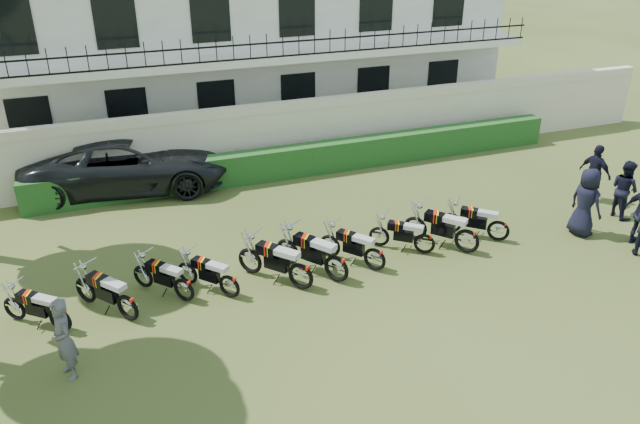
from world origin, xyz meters
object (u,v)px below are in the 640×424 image
object	(u,v)px
inspector	(64,339)
officer_5	(595,173)
motorcycle_4	(301,270)
suv	(127,163)
motorcycle_7	(425,239)
motorcycle_5	(337,263)
motorcycle_9	(499,226)
officer_4	(624,189)
officer_3	(586,202)
motorcycle_1	(127,302)
motorcycle_0	(59,314)
motorcycle_8	(468,235)
motorcycle_3	(229,281)
motorcycle_6	(375,254)
motorcycle_2	(184,285)

from	to	relation	value
inspector	officer_5	bearing A→B (deg)	80.23
motorcycle_4	suv	xyz separation A→B (m)	(-3.15, 7.47, 0.34)
motorcycle_7	motorcycle_5	bearing A→B (deg)	139.68
motorcycle_9	officer_4	bearing A→B (deg)	-46.51
officer_5	motorcycle_7	bearing A→B (deg)	87.88
motorcycle_5	officer_3	bearing A→B (deg)	-35.21
motorcycle_1	motorcycle_4	world-z (taller)	motorcycle_4
motorcycle_5	officer_4	bearing A→B (deg)	-32.02
motorcycle_9	motorcycle_5	bearing A→B (deg)	136.88
motorcycle_7	officer_4	world-z (taller)	officer_4
motorcycle_0	motorcycle_7	world-z (taller)	motorcycle_0
motorcycle_7	inspector	distance (m)	8.75
motorcycle_8	suv	size ratio (longest dim) A/B	0.27
motorcycle_3	motorcycle_9	distance (m)	7.29
motorcycle_5	officer_5	xyz separation A→B (m)	(8.97, 1.57, 0.35)
motorcycle_4	inspector	bearing A→B (deg)	154.18
motorcycle_0	motorcycle_6	distance (m)	7.17
motorcycle_7	inspector	size ratio (longest dim) A/B	0.83
officer_3	officer_5	size ratio (longest dim) A/B	1.07
suv	motorcycle_4	bearing A→B (deg)	-148.68
motorcycle_1	officer_3	xyz separation A→B (m)	(11.90, -0.20, 0.46)
officer_5	motorcycle_9	bearing A→B (deg)	94.10
motorcycle_1	motorcycle_2	world-z (taller)	motorcycle_1
motorcycle_3	suv	world-z (taller)	suv
motorcycle_3	motorcycle_6	size ratio (longest dim) A/B	0.90
motorcycle_0	motorcycle_3	world-z (taller)	motorcycle_3
motorcycle_5	motorcycle_8	xyz separation A→B (m)	(3.64, 0.10, -0.01)
suv	inspector	xyz separation A→B (m)	(-1.92, -8.73, -0.03)
motorcycle_4	motorcycle_2	bearing A→B (deg)	130.12
motorcycle_0	officer_3	distance (m)	13.27
motorcycle_0	officer_5	xyz separation A→B (m)	(15.07, 1.35, 0.44)
motorcycle_9	officer_4	distance (m)	4.22
motorcycle_8	inspector	size ratio (longest dim) A/B	1.01
motorcycle_7	suv	xyz separation A→B (m)	(-6.65, 7.00, 0.43)
officer_4	motorcycle_1	bearing A→B (deg)	93.01
motorcycle_1	inspector	world-z (taller)	inspector
motorcycle_0	officer_3	xyz separation A→B (m)	(13.26, -0.29, 0.51)
motorcycle_2	motorcycle_6	xyz separation A→B (m)	(4.57, -0.30, 0.03)
motorcycle_5	officer_3	distance (m)	7.16
motorcycle_9	motorcycle_7	bearing A→B (deg)	130.03
motorcycle_3	motorcycle_8	distance (m)	6.16
motorcycle_4	inspector	size ratio (longest dim) A/B	1.00
officer_5	motorcycle_1	bearing A→B (deg)	83.89
motorcycle_8	motorcycle_9	distance (m)	1.17
motorcycle_1	motorcycle_7	bearing A→B (deg)	-35.60
inspector	suv	bearing A→B (deg)	147.03
officer_5	motorcycle_2	bearing A→B (deg)	83.02
motorcycle_6	officer_5	size ratio (longest dim) A/B	0.87
officer_4	officer_5	size ratio (longest dim) A/B	0.96
motorcycle_5	inspector	bearing A→B (deg)	157.39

